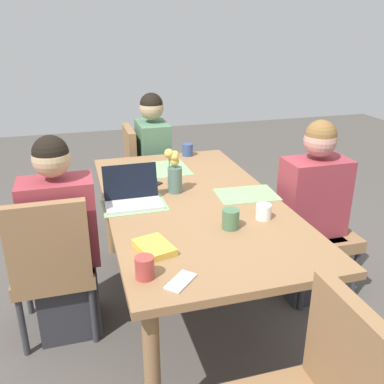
{
  "coord_description": "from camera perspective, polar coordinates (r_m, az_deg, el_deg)",
  "views": [
    {
      "loc": [
        2.22,
        -0.64,
        1.74
      ],
      "look_at": [
        0.0,
        0.0,
        0.81
      ],
      "focal_mm": 39.9,
      "sensor_mm": 36.0,
      "label": 1
    }
  ],
  "objects": [
    {
      "name": "placemat_near_left_near",
      "position": [
        2.46,
        -7.73,
        -1.74
      ],
      "size": [
        0.26,
        0.36,
        0.0
      ],
      "primitive_type": "cube",
      "rotation": [
        0.0,
        0.0,
        1.57
      ],
      "color": "#7FAD70",
      "rests_on": "dining_table"
    },
    {
      "name": "person_far_left_mid",
      "position": [
        2.89,
        15.6,
        -3.81
      ],
      "size": [
        0.36,
        0.4,
        1.19
      ],
      "color": "#2D2D33",
      "rests_on": "ground_plane"
    },
    {
      "name": "laptop_near_left_near",
      "position": [
        2.47,
        -7.95,
        -0.61
      ],
      "size": [
        0.22,
        0.32,
        0.21
      ],
      "color": "silver",
      "rests_on": "dining_table"
    },
    {
      "name": "dining_table",
      "position": [
        2.55,
        -0.0,
        -2.7
      ],
      "size": [
        1.89,
        1.0,
        0.76
      ],
      "color": "olive",
      "rests_on": "ground_plane"
    },
    {
      "name": "placemat_far_left_mid",
      "position": [
        2.61,
        7.31,
        -0.33
      ],
      "size": [
        0.28,
        0.38,
        0.0
      ],
      "primitive_type": "cube",
      "rotation": [
        0.0,
        0.0,
        -1.63
      ],
      "color": "#7FAD70",
      "rests_on": "dining_table"
    },
    {
      "name": "flower_vase",
      "position": [
        2.59,
        -2.38,
        2.63
      ],
      "size": [
        0.09,
        0.11,
        0.28
      ],
      "color": "#4C6B60",
      "rests_on": "dining_table"
    },
    {
      "name": "chair_head_left_left_far",
      "position": [
        3.79,
        -6.42,
        2.7
      ],
      "size": [
        0.44,
        0.44,
        0.9
      ],
      "color": "olive",
      "rests_on": "ground_plane"
    },
    {
      "name": "placemat_head_left_left_far",
      "position": [
        3.05,
        -2.98,
        3.17
      ],
      "size": [
        0.37,
        0.27,
        0.0
      ],
      "primitive_type": "cube",
      "rotation": [
        0.0,
        0.0,
        0.02
      ],
      "color": "#7FAD70",
      "rests_on": "dining_table"
    },
    {
      "name": "person_head_left_left_far",
      "position": [
        3.74,
        -5.15,
        2.91
      ],
      "size": [
        0.4,
        0.36,
        1.19
      ],
      "color": "#2D2D33",
      "rests_on": "ground_plane"
    },
    {
      "name": "ground_plane",
      "position": [
        2.9,
        -0.0,
        -15.0
      ],
      "size": [
        10.0,
        10.0,
        0.0
      ],
      "primitive_type": "plane",
      "color": "#4C4742"
    },
    {
      "name": "coffee_mug_near_left",
      "position": [
        3.33,
        -0.59,
        5.67
      ],
      "size": [
        0.08,
        0.08,
        0.09
      ],
      "primitive_type": "cylinder",
      "color": "#33477A",
      "rests_on": "dining_table"
    },
    {
      "name": "chair_far_left_mid",
      "position": [
        2.98,
        15.81,
        -3.54
      ],
      "size": [
        0.44,
        0.44,
        0.9
      ],
      "color": "olive",
      "rests_on": "ground_plane"
    },
    {
      "name": "phone_black",
      "position": [
        2.79,
        -5.59,
        1.29
      ],
      "size": [
        0.16,
        0.15,
        0.01
      ],
      "primitive_type": "cube",
      "rotation": [
        0.0,
        0.0,
        0.68
      ],
      "color": "black",
      "rests_on": "dining_table"
    },
    {
      "name": "person_near_left_near",
      "position": [
        2.56,
        -16.87,
        -7.37
      ],
      "size": [
        0.36,
        0.4,
        1.19
      ],
      "color": "#2D2D33",
      "rests_on": "ground_plane"
    },
    {
      "name": "coffee_mug_near_right",
      "position": [
        1.78,
        -6.34,
        -10.0
      ],
      "size": [
        0.08,
        0.08,
        0.1
      ],
      "primitive_type": "cylinder",
      "color": "#AD3D38",
      "rests_on": "dining_table"
    },
    {
      "name": "book_red_cover",
      "position": [
        1.98,
        -5.08,
        -7.38
      ],
      "size": [
        0.23,
        0.19,
        0.03
      ],
      "primitive_type": "cube",
      "rotation": [
        0.0,
        0.0,
        0.27
      ],
      "color": "gold",
      "rests_on": "dining_table"
    },
    {
      "name": "chair_near_left_near",
      "position": [
        2.52,
        -18.16,
        -8.85
      ],
      "size": [
        0.44,
        0.44,
        0.9
      ],
      "color": "olive",
      "rests_on": "ground_plane"
    },
    {
      "name": "phone_silver",
      "position": [
        1.76,
        -1.52,
        -11.85
      ],
      "size": [
        0.16,
        0.16,
        0.01
      ],
      "primitive_type": "cube",
      "rotation": [
        0.0,
        0.0,
        2.35
      ],
      "color": "silver",
      "rests_on": "dining_table"
    },
    {
      "name": "coffee_mug_centre_right",
      "position": [
        2.17,
        5.19,
        -3.62
      ],
      "size": [
        0.09,
        0.09,
        0.1
      ],
      "primitive_type": "cylinder",
      "color": "#47704C",
      "rests_on": "dining_table"
    },
    {
      "name": "coffee_mug_centre_left",
      "position": [
        2.29,
        9.54,
        -2.62
      ],
      "size": [
        0.08,
        0.08,
        0.08
      ],
      "primitive_type": "cylinder",
      "color": "white",
      "rests_on": "dining_table"
    }
  ]
}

